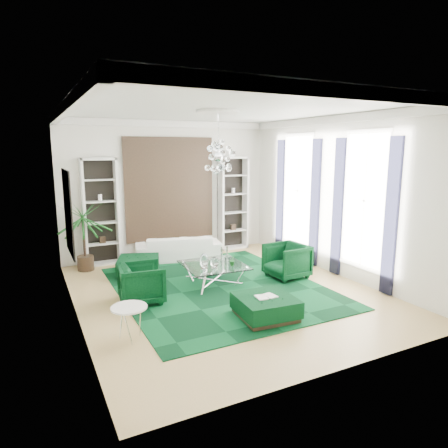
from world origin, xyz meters
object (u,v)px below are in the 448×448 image
armchair_left (142,283)px  armchair_right (287,261)px  coffee_table (214,274)px  sofa (178,248)px  palm (83,227)px  side_table (130,324)px  ottoman_front (266,307)px  ottoman_side (138,266)px

armchair_left → armchair_right: 3.50m
coffee_table → sofa: bearing=90.0°
palm → sofa: bearing=-2.3°
sofa → side_table: bearing=73.2°
side_table → palm: palm is taller
armchair_right → side_table: 4.37m
armchair_left → side_table: size_ratio=1.51×
coffee_table → ottoman_front: coffee_table is taller
armchair_left → side_table: (-0.60, -1.50, -0.12)m
sofa → side_table: sofa is taller
armchair_right → side_table: size_ratio=1.56×
coffee_table → side_table: side_table is taller
armchair_right → palm: palm is taller
ottoman_front → side_table: (-2.40, 0.25, 0.08)m
sofa → palm: size_ratio=1.04×
armchair_left → ottoman_side: size_ratio=0.92×
coffee_table → ottoman_front: (0.05, -2.10, -0.03)m
armchair_left → armchair_right: size_ratio=0.97×
armchair_right → side_table: bearing=-73.4°
ottoman_front → palm: bearing=119.1°
sofa → armchair_right: 3.18m
sofa → side_table: size_ratio=4.03×
coffee_table → palm: bearing=135.6°
palm → side_table: bearing=-88.7°
sofa → palm: bearing=10.4°
armchair_left → ottoman_front: armchair_left is taller
coffee_table → side_table: bearing=-141.8°
ottoman_side → side_table: size_ratio=1.65×
palm → ottoman_side: bearing=-40.8°
ottoman_side → ottoman_front: bearing=-68.5°
armchair_left → side_table: bearing=164.3°
ottoman_side → sofa: bearing=32.2°
side_table → palm: 4.33m
armchair_right → ottoman_front: bearing=-47.7°
armchair_left → coffee_table: armchair_left is taller
ottoman_side → side_table: (-1.00, -3.30, 0.07)m
armchair_left → armchair_right: armchair_right is taller
armchair_left → coffee_table: size_ratio=0.65×
coffee_table → armchair_left: bearing=-168.7°
sofa → armchair_right: (1.75, -2.65, 0.07)m
coffee_table → ottoman_front: bearing=-88.6°
sofa → ottoman_front: (0.05, -4.40, -0.14)m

